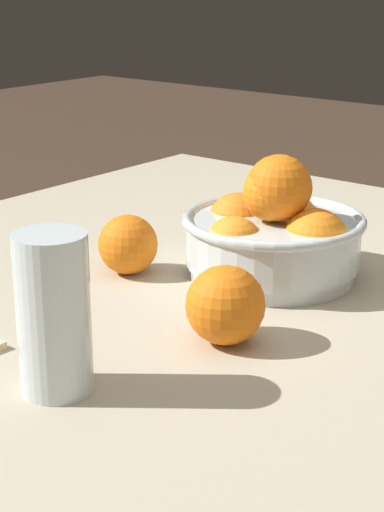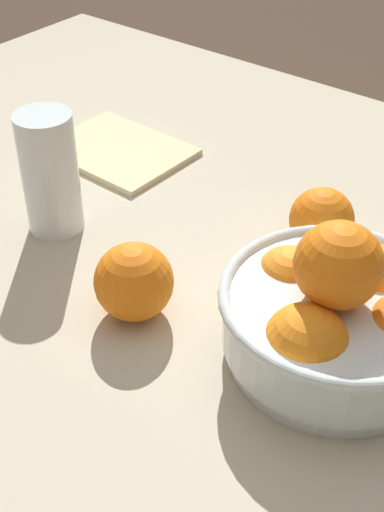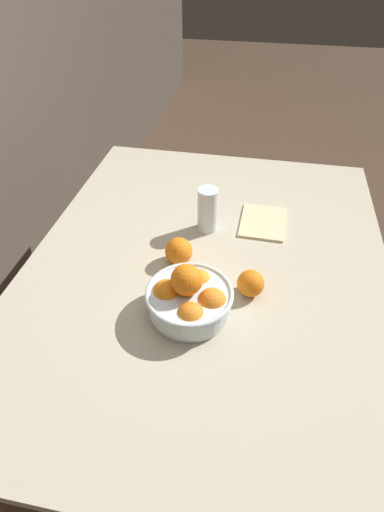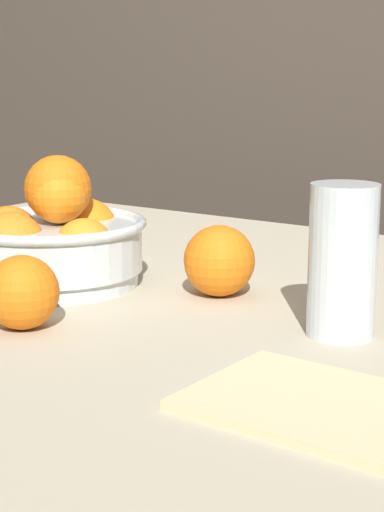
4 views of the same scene
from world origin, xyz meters
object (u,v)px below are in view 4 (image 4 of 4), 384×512
juice_glass (342,268)px  orange_loose_near_bowl (219,261)px  fruit_bowl (53,239)px  orange_loose_front (22,292)px

juice_glass → orange_loose_near_bowl: bearing=162.3°
fruit_bowl → orange_loose_near_bowl: (0.19, 0.07, -0.02)m
juice_glass → orange_loose_near_bowl: (-0.18, 0.06, -0.03)m
orange_loose_near_bowl → orange_loose_front: bearing=-112.7°
fruit_bowl → juice_glass: (0.37, 0.01, 0.01)m
juice_glass → orange_loose_near_bowl: size_ratio=1.82×
juice_glass → orange_loose_front: juice_glass is taller
fruit_bowl → orange_loose_front: bearing=-55.9°
fruit_bowl → orange_loose_near_bowl: bearing=20.2°
juice_glass → orange_loose_near_bowl: 0.19m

